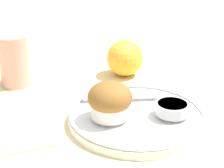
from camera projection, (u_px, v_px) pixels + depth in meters
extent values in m
plane|color=beige|center=(132.00, 122.00, 0.65)|extent=(3.00, 3.00, 0.00)
cylinder|color=white|center=(138.00, 119.00, 0.65)|extent=(0.24, 0.24, 0.01)
torus|color=white|center=(138.00, 114.00, 0.64)|extent=(0.24, 0.24, 0.01)
cylinder|color=silver|center=(109.00, 107.00, 0.63)|extent=(0.06, 0.06, 0.03)
ellipsoid|color=brown|center=(109.00, 96.00, 0.62)|extent=(0.07, 0.07, 0.05)
cylinder|color=silver|center=(172.00, 108.00, 0.64)|extent=(0.06, 0.06, 0.02)
cylinder|color=silver|center=(172.00, 104.00, 0.63)|extent=(0.05, 0.05, 0.00)
sphere|color=maroon|center=(113.00, 98.00, 0.68)|extent=(0.01, 0.01, 0.01)
sphere|color=maroon|center=(120.00, 97.00, 0.68)|extent=(0.01, 0.01, 0.01)
cube|color=silver|center=(123.00, 97.00, 0.70)|extent=(0.15, 0.06, 0.00)
sphere|color=#F4A82D|center=(125.00, 58.00, 0.84)|extent=(0.08, 0.08, 0.08)
cylinder|color=#E5998C|center=(15.00, 61.00, 0.78)|extent=(0.06, 0.06, 0.11)
cube|color=beige|center=(22.00, 140.00, 0.59)|extent=(0.10, 0.06, 0.01)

